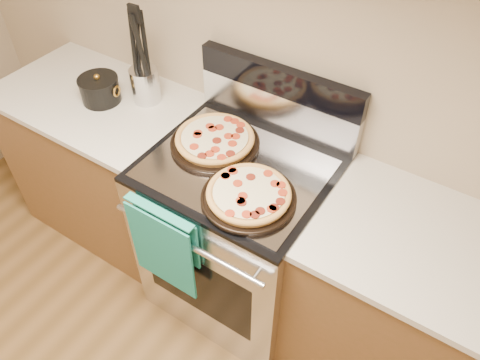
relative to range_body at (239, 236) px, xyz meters
The scene contains 17 objects.
wall_back 0.97m from the range_body, 90.00° to the left, with size 4.00×4.00×0.00m, color tan.
range_body is the anchor object (origin of this frame).
oven_window 0.34m from the range_body, 90.00° to the right, with size 0.56×0.01×0.40m, color black.
cooktop 0.46m from the range_body, ahead, with size 0.76×0.68×0.02m, color black.
backsplash_lower 0.64m from the range_body, 90.00° to the left, with size 0.76×0.06×0.18m, color silver.
backsplash_upper 0.77m from the range_body, 90.00° to the left, with size 0.76×0.06×0.12m, color black.
oven_handle 0.51m from the range_body, 90.00° to the right, with size 0.03×0.03×0.70m, color silver.
dish_towel 0.47m from the range_body, 107.74° to the right, with size 0.32×0.05×0.42m, color #187B68, non-canonical shape.
foil_sheet 0.47m from the range_body, 90.00° to the right, with size 0.70×0.55×0.01m, color gray.
cabinet_left 0.88m from the range_body, behind, with size 1.00×0.62×0.88m, color brown.
countertop_left 0.99m from the range_body, behind, with size 1.02×0.64×0.03m, color beige.
cabinet_right 0.88m from the range_body, ahead, with size 1.00×0.62×0.88m, color brown.
countertop_right 0.99m from the range_body, ahead, with size 1.02×0.64×0.03m, color beige.
pepperoni_pizza_back 0.53m from the range_body, 163.80° to the left, with size 0.38×0.38×0.05m, color #B67337, non-canonical shape.
pepperoni_pizza_front 0.54m from the range_body, 46.90° to the right, with size 0.36×0.36×0.05m, color #B67337, non-canonical shape.
utensil_crock 0.85m from the range_body, 166.13° to the left, with size 0.13×0.13×0.17m, color silver.
saucepan 0.97m from the range_body, behind, with size 0.18×0.18×0.11m, color black.
Camera 1 is at (0.77, 0.47, 2.23)m, focal length 35.00 mm.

